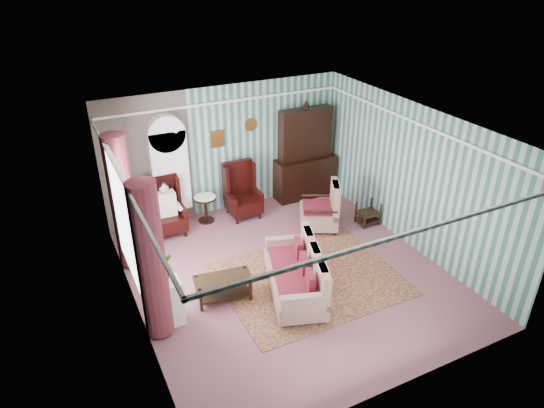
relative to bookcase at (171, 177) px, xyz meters
name	(u,v)px	position (x,y,z in m)	size (l,w,h in m)	color
floor	(288,274)	(1.35, -2.84, -1.12)	(6.00, 6.00, 0.00)	#854D58
room_shell	(252,181)	(0.73, -2.66, 0.89)	(5.53, 6.02, 2.91)	#3C6E68
bookcase	(171,177)	(0.00, 0.00, 0.00)	(0.80, 0.28, 2.24)	silver
dresser_hutch	(306,151)	(3.25, -0.12, 0.06)	(1.50, 0.56, 2.36)	black
wingback_left	(166,208)	(-0.25, -0.39, -0.50)	(0.76, 0.80, 1.25)	black
wingback_right	(243,191)	(1.50, -0.39, -0.50)	(0.76, 0.80, 1.25)	black
seated_woman	(167,209)	(-0.25, -0.39, -0.53)	(0.44, 0.40, 1.18)	silver
round_side_table	(206,209)	(0.65, -0.24, -0.82)	(0.50, 0.50, 0.60)	black
nest_table	(368,213)	(3.82, -1.94, -0.85)	(0.45, 0.38, 0.54)	black
plant_stand	(165,304)	(-1.05, -3.14, -0.72)	(0.55, 0.35, 0.80)	silver
rug	(310,278)	(1.65, -3.14, -1.11)	(3.20, 2.60, 0.01)	#461917
sofa	(294,270)	(1.19, -3.37, -0.61)	(1.88, 1.05, 1.01)	#BBB491
floral_armchair	(319,209)	(2.75, -1.61, -0.66)	(0.88, 0.84, 0.91)	beige
coffee_table	(223,288)	(0.01, -2.97, -0.90)	(0.99, 0.47, 0.44)	black
potted_plant_a	(162,276)	(-1.05, -3.21, -0.12)	(0.35, 0.31, 0.39)	#19511B
potted_plant_b	(165,265)	(-0.95, -3.00, -0.10)	(0.24, 0.20, 0.45)	#215A1C
potted_plant_c	(155,273)	(-1.13, -3.06, -0.15)	(0.19, 0.19, 0.34)	#174A1B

